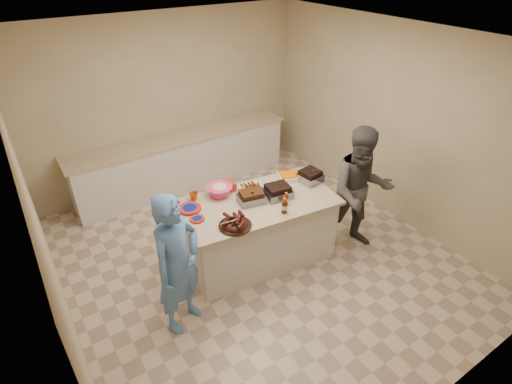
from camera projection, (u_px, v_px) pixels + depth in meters
room at (257, 256)px, 5.23m from camera, size 4.50×5.00×2.70m
back_counter at (183, 161)px, 6.55m from camera, size 3.60×0.64×0.90m
island at (258, 257)px, 5.22m from camera, size 1.96×1.18×0.88m
rib_platter at (235, 226)px, 4.33m from camera, size 0.45×0.45×0.15m
pulled_pork_tray at (251, 202)px, 4.74m from camera, size 0.35×0.29×0.09m
brisket_tray at (278, 196)px, 4.84m from camera, size 0.35×0.31×0.10m
roasting_pan at (310, 181)px, 5.14m from camera, size 0.30×0.30×0.11m
coleslaw_bowl at (220, 195)px, 4.86m from camera, size 0.35×0.35×0.22m
sausage_plate at (250, 188)px, 5.01m from camera, size 0.32×0.32×0.05m
mac_cheese_dish at (290, 179)px, 5.20m from camera, size 0.36×0.31×0.08m
bbq_bottle_a at (284, 213)px, 4.55m from camera, size 0.07×0.07×0.20m
bbq_bottle_b at (286, 205)px, 4.68m from camera, size 0.06×0.06×0.17m
mustard_bottle at (243, 193)px, 4.90m from camera, size 0.04×0.04×0.11m
sauce_bowl at (254, 194)px, 4.88m from camera, size 0.15×0.06×0.15m
plate_stack_large at (190, 210)px, 4.60m from camera, size 0.29×0.29×0.03m
plate_stack_small at (197, 220)px, 4.43m from camera, size 0.18×0.18×0.02m
plastic_cup at (194, 200)px, 4.77m from camera, size 0.12×0.11×0.11m
basket_stack at (226, 191)px, 4.95m from camera, size 0.23×0.18×0.11m
guest_blue at (185, 319)px, 4.36m from camera, size 1.21×1.70×0.38m
guest_gray at (352, 243)px, 5.46m from camera, size 1.53×1.87×0.64m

